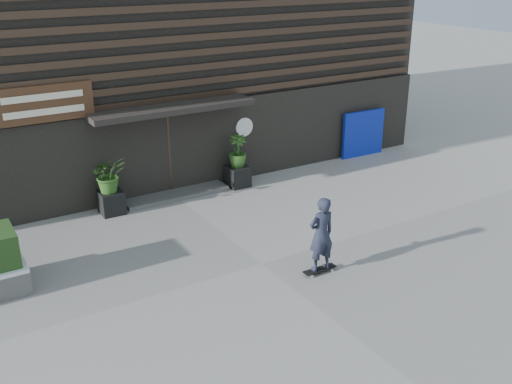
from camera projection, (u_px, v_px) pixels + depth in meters
ground at (262, 264)px, 13.11m from camera, size 80.00×80.00×0.00m
entrance_step at (176, 194)px, 16.74m from camera, size 3.00×0.80×0.12m
planter_pot_left at (111, 202)px, 15.57m from camera, size 0.60×0.60×0.60m
bamboo_left at (109, 174)px, 15.28m from camera, size 0.86×0.75×0.96m
planter_pot_right at (238, 176)px, 17.41m from camera, size 0.60×0.60×0.60m
bamboo_right at (237, 151)px, 17.12m from camera, size 0.54×0.54×0.96m
blue_tarp at (363, 133)px, 19.87m from camera, size 1.64×0.16×1.53m
building at (102, 31)px, 19.53m from camera, size 18.00×11.00×8.00m
skateboarder at (321, 235)px, 12.41m from camera, size 0.78×0.41×1.73m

